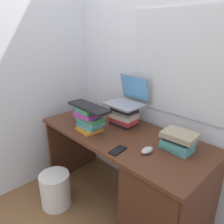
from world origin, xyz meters
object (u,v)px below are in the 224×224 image
(book_stack_tall, at_px, (124,115))
(mug, at_px, (78,111))
(wastebasket, at_px, (56,189))
(laptop, at_px, (128,97))
(cell_phone, at_px, (118,150))
(book_stack_keyboard_riser, at_px, (89,119))
(computer_mouse, at_px, (147,150))
(keyboard, at_px, (89,107))
(book_stack_side, at_px, (178,141))
(desk, at_px, (155,189))

(book_stack_tall, bearing_deg, mug, -158.80)
(book_stack_tall, bearing_deg, wastebasket, -117.26)
(laptop, xyz_separation_m, cell_phone, (0.29, -0.43, -0.23))
(book_stack_keyboard_riser, height_order, computer_mouse, book_stack_keyboard_riser)
(book_stack_keyboard_riser, relative_size, keyboard, 0.59)
(wastebasket, bearing_deg, cell_phone, 19.76)
(book_stack_side, distance_m, mug, 1.02)
(book_stack_keyboard_riser, xyz_separation_m, wastebasket, (-0.17, -0.29, -0.66))
(laptop, height_order, cell_phone, laptop)
(book_stack_side, height_order, computer_mouse, book_stack_side)
(cell_phone, bearing_deg, desk, 38.71)
(keyboard, distance_m, cell_phone, 0.46)
(desk, height_order, keyboard, keyboard)
(book_stack_tall, xyz_separation_m, cell_phone, (0.29, -0.36, -0.08))
(cell_phone, height_order, wastebasket, cell_phone)
(desk, height_order, computer_mouse, computer_mouse)
(desk, xyz_separation_m, cell_phone, (-0.20, -0.20, 0.33))
(book_stack_keyboard_riser, bearing_deg, book_stack_tall, 66.09)
(desk, bearing_deg, keyboard, -168.45)
(desk, xyz_separation_m, computer_mouse, (-0.04, -0.07, 0.35))
(laptop, xyz_separation_m, keyboard, (-0.12, -0.35, -0.03))
(keyboard, height_order, wastebasket, keyboard)
(laptop, distance_m, computer_mouse, 0.58)
(laptop, bearing_deg, book_stack_keyboard_riser, -109.20)
(desk, distance_m, wastebasket, 0.91)
(book_stack_side, xyz_separation_m, computer_mouse, (-0.12, -0.20, -0.05))
(desk, bearing_deg, cell_phone, -134.17)
(desk, distance_m, computer_mouse, 0.36)
(book_stack_keyboard_riser, bearing_deg, cell_phone, -10.74)
(cell_phone, bearing_deg, mug, 158.44)
(desk, distance_m, book_stack_tall, 0.66)
(wastebasket, bearing_deg, book_stack_side, 31.84)
(laptop, relative_size, mug, 2.62)
(book_stack_tall, distance_m, computer_mouse, 0.51)
(desk, distance_m, laptop, 0.78)
(computer_mouse, distance_m, mug, 0.89)
(laptop, distance_m, keyboard, 0.37)
(book_stack_keyboard_riser, height_order, laptop, laptop)
(laptop, bearing_deg, wastebasket, -114.51)
(laptop, bearing_deg, computer_mouse, -33.85)
(book_stack_tall, bearing_deg, laptop, 94.72)
(book_stack_side, bearing_deg, desk, -123.49)
(keyboard, height_order, mug, keyboard)
(book_stack_side, bearing_deg, cell_phone, -130.50)
(book_stack_tall, distance_m, book_stack_side, 0.56)
(desk, bearing_deg, laptop, 154.99)
(book_stack_keyboard_riser, distance_m, computer_mouse, 0.58)
(computer_mouse, distance_m, cell_phone, 0.20)
(desk, relative_size, book_stack_tall, 5.82)
(keyboard, xyz_separation_m, wastebasket, (-0.17, -0.29, -0.77))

